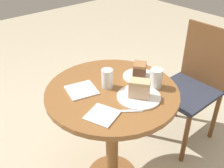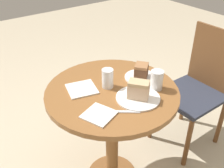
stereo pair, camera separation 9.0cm
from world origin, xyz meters
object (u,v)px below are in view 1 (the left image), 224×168
cake_slice_near (139,89)px  cake_slice_far (139,70)px  plate_far (139,76)px  chair (192,85)px  glass_lemonade (156,80)px  glass_water (108,79)px  plate_near (139,97)px

cake_slice_near → cake_slice_far: size_ratio=1.12×
plate_far → cake_slice_near: 0.23m
chair → glass_lemonade: 0.66m
cake_slice_near → glass_water: glass_water is taller
cake_slice_far → glass_lemonade: bearing=-3.2°
chair → cake_slice_far: size_ratio=8.01×
cake_slice_near → glass_lemonade: (-0.02, 0.15, -0.01)m
chair → cake_slice_near: chair is taller
cake_slice_near → cake_slice_far: (-0.16, 0.16, -0.01)m
cake_slice_near → plate_far: bearing=134.4°
glass_lemonade → glass_water: (-0.18, -0.21, 0.00)m
plate_far → cake_slice_far: size_ratio=1.73×
plate_far → glass_lemonade: bearing=-3.2°
glass_lemonade → glass_water: glass_lemonade is taller
chair → glass_lemonade: chair is taller
cake_slice_far → glass_water: glass_water is taller
chair → glass_lemonade: size_ratio=8.12×
glass_lemonade → chair: bearing=99.4°
glass_water → plate_near: bearing=16.4°
glass_lemonade → glass_water: 0.28m
plate_far → cake_slice_far: (-0.00, 0.00, 0.05)m
chair → plate_near: 0.78m
plate_far → glass_lemonade: (0.14, -0.01, 0.05)m
plate_far → glass_water: (-0.04, -0.22, 0.05)m
plate_near → cake_slice_near: (0.00, 0.00, 0.05)m
plate_far → glass_lemonade: glass_lemonade is taller
cake_slice_near → glass_water: bearing=-163.6°
cake_slice_far → glass_lemonade: (0.14, -0.01, -0.00)m
cake_slice_far → plate_near: bearing=-45.6°
cake_slice_far → glass_lemonade: glass_lemonade is taller
plate_near → cake_slice_far: 0.23m
cake_slice_far → cake_slice_near: bearing=-45.6°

